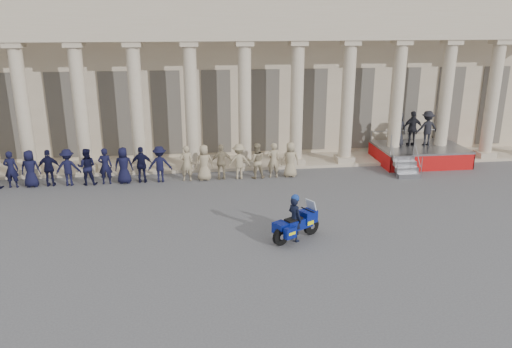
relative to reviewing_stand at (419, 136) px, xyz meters
The scene contains 6 objects.
ground 13.10m from the reviewing_stand, 142.92° to the right, with size 90.00×90.00×0.00m, color #4A4A4D.
building 12.85m from the reviewing_stand, 146.44° to the left, with size 40.00×12.50×9.00m.
officer_rank 16.69m from the reviewing_stand, behind, with size 19.44×0.64×1.70m.
reviewing_stand is the anchor object (origin of this frame).
motorcycle 11.88m from the reviewing_stand, 133.83° to the right, with size 1.82×1.37×1.32m.
rider 11.97m from the reviewing_stand, 133.96° to the right, with size 0.63×0.69×1.68m.
Camera 1 is at (-1.19, -16.22, 7.40)m, focal length 35.00 mm.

